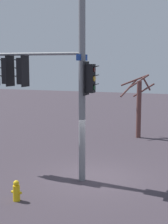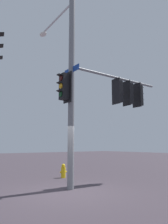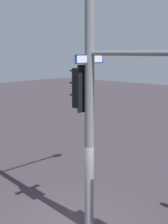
# 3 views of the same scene
# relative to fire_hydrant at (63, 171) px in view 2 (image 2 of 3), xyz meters

# --- Properties ---
(ground_plane) EXTENTS (80.00, 80.00, 0.00)m
(ground_plane) POSITION_rel_fire_hydrant_xyz_m (1.76, 3.17, -0.34)
(ground_plane) COLOR #3A3239
(main_signal_pole_assembly) EXTENTS (6.09, 4.03, 8.70)m
(main_signal_pole_assembly) POSITION_rel_fire_hydrant_xyz_m (0.11, 2.66, 4.23)
(main_signal_pole_assembly) COLOR slate
(main_signal_pole_assembly) RESTS_ON ground
(fire_hydrant) EXTENTS (0.38, 0.24, 0.73)m
(fire_hydrant) POSITION_rel_fire_hydrant_xyz_m (0.00, 0.00, 0.00)
(fire_hydrant) COLOR yellow
(fire_hydrant) RESTS_ON ground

